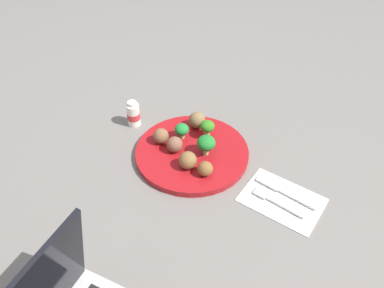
{
  "coord_description": "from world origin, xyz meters",
  "views": [
    {
      "loc": [
        -0.41,
        0.55,
        0.64
      ],
      "look_at": [
        0.0,
        0.0,
        0.04
      ],
      "focal_mm": 35.15,
      "sensor_mm": 36.0,
      "label": 1
    }
  ],
  "objects_px": {
    "plate": "(192,152)",
    "knife": "(283,191)",
    "broccoli_floret_back_left": "(182,130)",
    "napkin": "(282,199)",
    "broccoli_floret_far_rim": "(206,143)",
    "broccoli_floret_mid_left": "(209,127)",
    "meatball_front_right": "(197,120)",
    "meatball_back_left": "(175,144)",
    "yogurt_bottle": "(133,114)",
    "meatball_mid_right": "(205,169)",
    "meatball_mid_left": "(161,136)",
    "meatball_front_left": "(188,160)",
    "fork": "(276,201)"
  },
  "relations": [
    {
      "from": "plate",
      "to": "napkin",
      "type": "height_order",
      "value": "plate"
    },
    {
      "from": "broccoli_floret_back_left",
      "to": "meatball_mid_left",
      "type": "xyz_separation_m",
      "value": [
        0.03,
        0.04,
        -0.01
      ]
    },
    {
      "from": "plate",
      "to": "knife",
      "type": "relative_size",
      "value": 1.93
    },
    {
      "from": "broccoli_floret_far_rim",
      "to": "meatball_back_left",
      "type": "bearing_deg",
      "value": 27.99
    },
    {
      "from": "plate",
      "to": "meatball_front_left",
      "type": "bearing_deg",
      "value": 116.95
    },
    {
      "from": "broccoli_floret_mid_left",
      "to": "fork",
      "type": "height_order",
      "value": "broccoli_floret_mid_left"
    },
    {
      "from": "broccoli_floret_back_left",
      "to": "broccoli_floret_mid_left",
      "type": "bearing_deg",
      "value": -142.21
    },
    {
      "from": "broccoli_floret_far_rim",
      "to": "broccoli_floret_back_left",
      "type": "bearing_deg",
      "value": -9.27
    },
    {
      "from": "meatball_front_left",
      "to": "napkin",
      "type": "distance_m",
      "value": 0.23
    },
    {
      "from": "broccoli_floret_far_rim",
      "to": "broccoli_floret_back_left",
      "type": "distance_m",
      "value": 0.09
    },
    {
      "from": "napkin",
      "to": "yogurt_bottle",
      "type": "relative_size",
      "value": 2.34
    },
    {
      "from": "meatball_mid_right",
      "to": "meatball_back_left",
      "type": "bearing_deg",
      "value": -11.55
    },
    {
      "from": "plate",
      "to": "knife",
      "type": "xyz_separation_m",
      "value": [
        -0.24,
        -0.02,
        -0.0
      ]
    },
    {
      "from": "plate",
      "to": "napkin",
      "type": "xyz_separation_m",
      "value": [
        -0.25,
        -0.0,
        -0.01
      ]
    },
    {
      "from": "broccoli_floret_mid_left",
      "to": "meatball_front_left",
      "type": "height_order",
      "value": "broccoli_floret_mid_left"
    },
    {
      "from": "meatball_back_left",
      "to": "yogurt_bottle",
      "type": "xyz_separation_m",
      "value": [
        0.17,
        -0.03,
        -0.0
      ]
    },
    {
      "from": "meatball_mid_left",
      "to": "yogurt_bottle",
      "type": "distance_m",
      "value": 0.12
    },
    {
      "from": "broccoli_floret_far_rim",
      "to": "broccoli_floret_back_left",
      "type": "height_order",
      "value": "broccoli_floret_far_rim"
    },
    {
      "from": "plate",
      "to": "meatball_back_left",
      "type": "height_order",
      "value": "meatball_back_left"
    },
    {
      "from": "meatball_mid_left",
      "to": "meatball_front_left",
      "type": "bearing_deg",
      "value": 163.9
    },
    {
      "from": "meatball_back_left",
      "to": "broccoli_floret_far_rim",
      "type": "bearing_deg",
      "value": -152.01
    },
    {
      "from": "meatball_back_left",
      "to": "meatball_front_right",
      "type": "bearing_deg",
      "value": -84.23
    },
    {
      "from": "meatball_front_right",
      "to": "meatball_front_left",
      "type": "distance_m",
      "value": 0.15
    },
    {
      "from": "broccoli_floret_mid_left",
      "to": "meatball_front_left",
      "type": "bearing_deg",
      "value": 100.99
    },
    {
      "from": "meatball_front_right",
      "to": "knife",
      "type": "height_order",
      "value": "meatball_front_right"
    },
    {
      "from": "broccoli_floret_mid_left",
      "to": "broccoli_floret_back_left",
      "type": "height_order",
      "value": "broccoli_floret_mid_left"
    },
    {
      "from": "broccoli_floret_mid_left",
      "to": "meatball_front_left",
      "type": "relative_size",
      "value": 1.14
    },
    {
      "from": "plate",
      "to": "meatball_back_left",
      "type": "xyz_separation_m",
      "value": [
        0.03,
        0.03,
        0.03
      ]
    },
    {
      "from": "napkin",
      "to": "broccoli_floret_mid_left",
      "type": "bearing_deg",
      "value": -14.53
    },
    {
      "from": "meatball_mid_right",
      "to": "yogurt_bottle",
      "type": "bearing_deg",
      "value": -11.13
    },
    {
      "from": "yogurt_bottle",
      "to": "meatball_front_left",
      "type": "bearing_deg",
      "value": 165.65
    },
    {
      "from": "broccoli_floret_mid_left",
      "to": "meatball_front_right",
      "type": "xyz_separation_m",
      "value": [
        0.05,
        -0.02,
        -0.01
      ]
    },
    {
      "from": "knife",
      "to": "broccoli_floret_mid_left",
      "type": "bearing_deg",
      "value": -10.76
    },
    {
      "from": "plate",
      "to": "meatball_mid_left",
      "type": "xyz_separation_m",
      "value": [
        0.08,
        0.02,
        0.03
      ]
    },
    {
      "from": "broccoli_floret_back_left",
      "to": "napkin",
      "type": "relative_size",
      "value": 0.24
    },
    {
      "from": "broccoli_floret_mid_left",
      "to": "knife",
      "type": "distance_m",
      "value": 0.24
    },
    {
      "from": "meatball_mid_right",
      "to": "meatball_front_left",
      "type": "bearing_deg",
      "value": 5.2
    },
    {
      "from": "fork",
      "to": "meatball_mid_left",
      "type": "bearing_deg",
      "value": 1.0
    },
    {
      "from": "meatball_front_right",
      "to": "napkin",
      "type": "height_order",
      "value": "meatball_front_right"
    },
    {
      "from": "meatball_mid_left",
      "to": "meatball_back_left",
      "type": "relative_size",
      "value": 0.99
    },
    {
      "from": "napkin",
      "to": "yogurt_bottle",
      "type": "xyz_separation_m",
      "value": [
        0.45,
        -0.0,
        0.03
      ]
    },
    {
      "from": "meatball_back_left",
      "to": "meatball_mid_right",
      "type": "height_order",
      "value": "meatball_back_left"
    },
    {
      "from": "meatball_front_right",
      "to": "broccoli_floret_far_rim",
      "type": "bearing_deg",
      "value": 137.42
    },
    {
      "from": "broccoli_floret_mid_left",
      "to": "meatball_back_left",
      "type": "bearing_deg",
      "value": 67.89
    },
    {
      "from": "meatball_back_left",
      "to": "fork",
      "type": "height_order",
      "value": "meatball_back_left"
    },
    {
      "from": "plate",
      "to": "yogurt_bottle",
      "type": "height_order",
      "value": "yogurt_bottle"
    },
    {
      "from": "plate",
      "to": "broccoli_floret_far_rim",
      "type": "height_order",
      "value": "broccoli_floret_far_rim"
    },
    {
      "from": "meatball_mid_right",
      "to": "yogurt_bottle",
      "type": "xyz_separation_m",
      "value": [
        0.27,
        -0.05,
        -0.0
      ]
    },
    {
      "from": "meatball_mid_left",
      "to": "meatball_back_left",
      "type": "height_order",
      "value": "same"
    },
    {
      "from": "meatball_mid_left",
      "to": "plate",
      "type": "bearing_deg",
      "value": -165.16
    }
  ]
}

